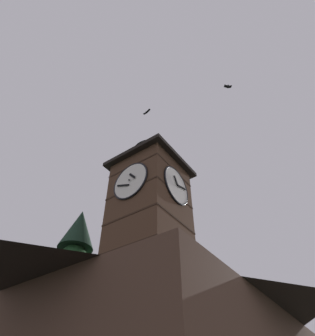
{
  "coord_description": "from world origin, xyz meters",
  "views": [
    {
      "loc": [
        10.92,
        4.75,
        1.9
      ],
      "look_at": [
        -0.48,
        -3.4,
        14.48
      ],
      "focal_mm": 31.17,
      "sensor_mm": 36.0,
      "label": 1
    }
  ],
  "objects": [
    {
      "name": "clock_tower",
      "position": [
        -0.05,
        -3.62,
        11.57
      ],
      "size": [
        4.25,
        4.25,
        9.82
      ],
      "color": "#4C3323",
      "rests_on": "building_main"
    },
    {
      "name": "flying_bird_low",
      "position": [
        0.54,
        -3.66,
        19.47
      ],
      "size": [
        0.23,
        0.69,
        0.13
      ],
      "color": "black"
    },
    {
      "name": "moon",
      "position": [
        -18.77,
        -31.18,
        13.84
      ],
      "size": [
        1.52,
        1.52,
        1.52
      ],
      "color": "silver"
    },
    {
      "name": "flying_bird_high",
      "position": [
        -2.05,
        1.98,
        21.04
      ],
      "size": [
        0.54,
        0.57,
        0.16
      ],
      "color": "black"
    }
  ]
}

